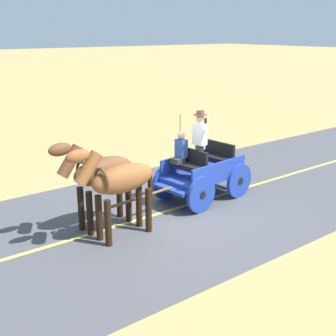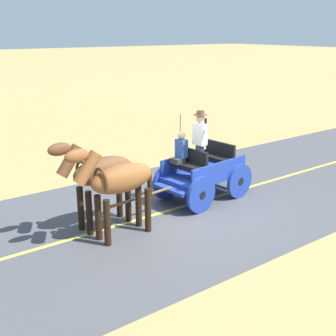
% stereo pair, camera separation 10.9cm
% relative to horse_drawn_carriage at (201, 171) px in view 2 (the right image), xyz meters
% --- Properties ---
extents(ground_plane, '(200.00, 200.00, 0.00)m').
position_rel_horse_drawn_carriage_xyz_m(ground_plane, '(-0.16, 0.76, -0.82)').
color(ground_plane, tan).
extents(road_surface, '(6.56, 160.00, 0.01)m').
position_rel_horse_drawn_carriage_xyz_m(road_surface, '(-0.16, 0.76, -0.81)').
color(road_surface, '#4C4C51').
rests_on(road_surface, ground).
extents(road_centre_stripe, '(0.12, 160.00, 0.00)m').
position_rel_horse_drawn_carriage_xyz_m(road_centre_stripe, '(-0.16, 0.76, -0.81)').
color(road_centre_stripe, '#DBCC4C').
rests_on(road_centre_stripe, road_surface).
extents(horse_drawn_carriage, '(1.66, 4.52, 2.50)m').
position_rel_horse_drawn_carriage_xyz_m(horse_drawn_carriage, '(0.00, 0.00, 0.00)').
color(horse_drawn_carriage, '#1E3899').
rests_on(horse_drawn_carriage, ground).
extents(horse_near_side, '(0.65, 2.13, 2.21)m').
position_rel_horse_drawn_carriage_xyz_m(horse_near_side, '(-0.68, 2.97, 0.51)').
color(horse_near_side, brown).
rests_on(horse_near_side, ground).
extents(horse_off_side, '(0.71, 2.14, 2.21)m').
position_rel_horse_drawn_carriage_xyz_m(horse_off_side, '(0.04, 3.05, 0.51)').
color(horse_off_side, brown).
rests_on(horse_off_side, ground).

